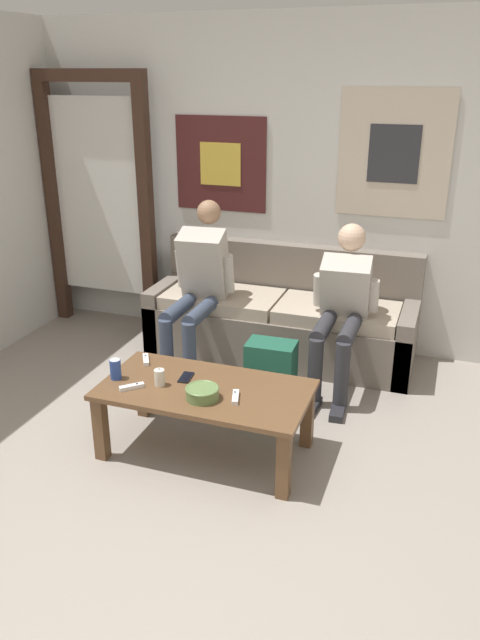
# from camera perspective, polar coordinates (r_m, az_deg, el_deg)

# --- Properties ---
(ground_plane) EXTENTS (18.00, 18.00, 0.00)m
(ground_plane) POSITION_cam_1_polar(r_m,az_deg,el_deg) (3.29, -4.51, -18.81)
(ground_plane) COLOR gray
(wall_back) EXTENTS (10.00, 0.07, 2.55)m
(wall_back) POSITION_cam_1_polar(r_m,az_deg,el_deg) (4.99, 7.01, 11.81)
(wall_back) COLOR silver
(wall_back) RESTS_ON ground_plane
(door_frame) EXTENTS (1.00, 0.10, 2.15)m
(door_frame) POSITION_cam_1_polar(r_m,az_deg,el_deg) (5.50, -12.87, 11.52)
(door_frame) COLOR #382319
(door_frame) RESTS_ON ground_plane
(couch) EXTENTS (2.08, 0.71, 0.84)m
(couch) POSITION_cam_1_polar(r_m,az_deg,el_deg) (4.97, 3.80, -0.00)
(couch) COLOR #70665B
(couch) RESTS_ON ground_plane
(coffee_table) EXTENTS (1.22, 0.64, 0.43)m
(coffee_table) POSITION_cam_1_polar(r_m,az_deg,el_deg) (3.67, -3.20, -7.14)
(coffee_table) COLOR brown
(coffee_table) RESTS_ON ground_plane
(person_seated_adult) EXTENTS (0.47, 0.92, 1.23)m
(person_seated_adult) POSITION_cam_1_polar(r_m,az_deg,el_deg) (4.70, -3.82, 3.51)
(person_seated_adult) COLOR #384256
(person_seated_adult) RESTS_ON ground_plane
(person_seated_teen) EXTENTS (0.47, 0.90, 1.14)m
(person_seated_teen) POSITION_cam_1_polar(r_m,az_deg,el_deg) (4.41, 9.31, 1.47)
(person_seated_teen) COLOR #2D2D33
(person_seated_teen) RESTS_ON ground_plane
(backpack) EXTENTS (0.33, 0.25, 0.44)m
(backpack) POSITION_cam_1_polar(r_m,az_deg,el_deg) (4.27, 2.80, -4.97)
(backpack) COLOR #1E5642
(backpack) RESTS_ON ground_plane
(ceramic_bowl) EXTENTS (0.19, 0.19, 0.07)m
(ceramic_bowl) POSITION_cam_1_polar(r_m,az_deg,el_deg) (3.50, -3.47, -6.61)
(ceramic_bowl) COLOR #607F47
(ceramic_bowl) RESTS_ON coffee_table
(pillar_candle) EXTENTS (0.06, 0.06, 0.11)m
(pillar_candle) POSITION_cam_1_polar(r_m,az_deg,el_deg) (3.66, -7.37, -5.24)
(pillar_candle) COLOR silver
(pillar_candle) RESTS_ON coffee_table
(drink_can_blue) EXTENTS (0.07, 0.07, 0.12)m
(drink_can_blue) POSITION_cam_1_polar(r_m,az_deg,el_deg) (3.77, -11.31, -4.42)
(drink_can_blue) COLOR #28479E
(drink_can_blue) RESTS_ON coffee_table
(game_controller_near_left) EXTENTS (0.07, 0.15, 0.03)m
(game_controller_near_left) POSITION_cam_1_polar(r_m,az_deg,el_deg) (3.50, -0.41, -7.06)
(game_controller_near_left) COLOR white
(game_controller_near_left) RESTS_ON coffee_table
(game_controller_near_right) EXTENTS (0.10, 0.14, 0.03)m
(game_controller_near_right) POSITION_cam_1_polar(r_m,az_deg,el_deg) (3.98, -8.60, -3.60)
(game_controller_near_right) COLOR white
(game_controller_near_right) RESTS_ON coffee_table
(game_controller_far_center) EXTENTS (0.13, 0.12, 0.03)m
(game_controller_far_center) POSITION_cam_1_polar(r_m,az_deg,el_deg) (3.66, -9.87, -6.04)
(game_controller_far_center) COLOR white
(game_controller_far_center) RESTS_ON coffee_table
(cell_phone) EXTENTS (0.08, 0.14, 0.01)m
(cell_phone) POSITION_cam_1_polar(r_m,az_deg,el_deg) (3.74, -4.96, -5.24)
(cell_phone) COLOR black
(cell_phone) RESTS_ON coffee_table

